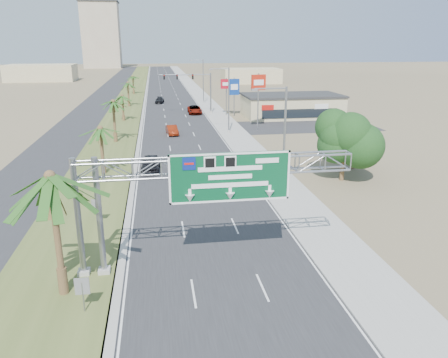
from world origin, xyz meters
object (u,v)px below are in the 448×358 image
object	(u,v)px
car_mid_lane	(172,130)
pole_sign_red_far	(226,86)
car_right_lane	(195,110)
pole_sign_blue	(234,88)
palm_near	(50,177)
car_far	(160,100)
sign_gantry	(203,176)
signal_mast	(200,89)
pole_sign_red_near	(258,86)
store_building	(292,106)
car_left_lane	(150,164)

from	to	relation	value
car_mid_lane	pole_sign_red_far	xyz separation A→B (m)	(11.23, 17.04, 4.89)
car_right_lane	pole_sign_blue	xyz separation A→B (m)	(7.29, -4.09, 4.52)
palm_near	car_far	distance (m)	82.42
palm_near	pole_sign_blue	xyz separation A→B (m)	(20.50, 60.54, -1.63)
palm_near	pole_sign_blue	bearing A→B (deg)	71.29
sign_gantry	signal_mast	bearing A→B (deg)	84.26
signal_mast	pole_sign_red_near	xyz separation A→B (m)	(7.33, -18.32, 2.26)
store_building	car_left_lane	bearing A→B (deg)	-128.28
palm_near	pole_sign_red_far	bearing A→B (deg)	72.69
signal_mast	car_right_lane	bearing A→B (deg)	150.72
sign_gantry	store_building	xyz separation A→B (m)	(23.06, 56.07, -4.06)
store_building	car_far	bearing A→B (deg)	135.91
store_building	car_left_lane	xyz separation A→B (m)	(-26.50, -33.59, -1.16)
car_mid_lane	car_far	world-z (taller)	car_mid_lane
car_far	pole_sign_red_near	world-z (taller)	pole_sign_red_near
car_far	sign_gantry	bearing A→B (deg)	-82.52
palm_near	car_far	xyz separation A→B (m)	(6.51, 81.92, -6.26)
car_mid_lane	pole_sign_blue	bearing A→B (deg)	46.54
signal_mast	pole_sign_blue	distance (m)	7.04
car_right_lane	palm_near	bearing A→B (deg)	-101.26
sign_gantry	car_mid_lane	xyz separation A→B (m)	(-0.27, 42.31, -5.34)
pole_sign_red_near	car_mid_lane	bearing A→B (deg)	-174.14
car_left_lane	pole_sign_red_near	bearing A→B (deg)	53.47
store_building	pole_sign_blue	size ratio (longest dim) A/B	2.48
car_right_lane	pole_sign_red_near	world-z (taller)	pole_sign_red_near
palm_near	pole_sign_blue	world-z (taller)	palm_near
car_mid_lane	car_right_lane	xyz separation A→B (m)	(5.33, 20.39, 0.07)
car_far	pole_sign_red_near	size ratio (longest dim) A/B	0.51
pole_sign_blue	car_left_lane	bearing A→B (deg)	-113.63
car_mid_lane	pole_sign_red_near	size ratio (longest dim) A/B	0.48
signal_mast	car_far	bearing A→B (deg)	113.66
sign_gantry	car_right_lane	size ratio (longest dim) A/B	2.98
store_building	car_right_lane	world-z (taller)	store_building
sign_gantry	car_mid_lane	size ratio (longest dim) A/B	3.86
car_left_lane	pole_sign_red_far	distance (m)	39.86
palm_near	store_building	size ratio (longest dim) A/B	0.46
palm_near	signal_mast	world-z (taller)	palm_near
signal_mast	car_right_lane	size ratio (longest dim) A/B	1.83
pole_sign_red_near	pole_sign_blue	distance (m)	15.04
car_far	pole_sign_red_far	distance (m)	24.68
sign_gantry	palm_near	world-z (taller)	palm_near
store_building	car_mid_lane	distance (m)	27.12
pole_sign_red_far	car_far	bearing A→B (deg)	121.39
sign_gantry	store_building	bearing A→B (deg)	67.64
car_left_lane	pole_sign_red_far	size ratio (longest dim) A/B	0.68
signal_mast	pole_sign_red_near	distance (m)	19.86
signal_mast	pole_sign_blue	xyz separation A→B (m)	(6.12, -3.43, 0.45)
sign_gantry	pole_sign_red_far	distance (m)	60.36
car_far	pole_sign_red_far	world-z (taller)	pole_sign_red_far
car_right_lane	pole_sign_blue	distance (m)	9.51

